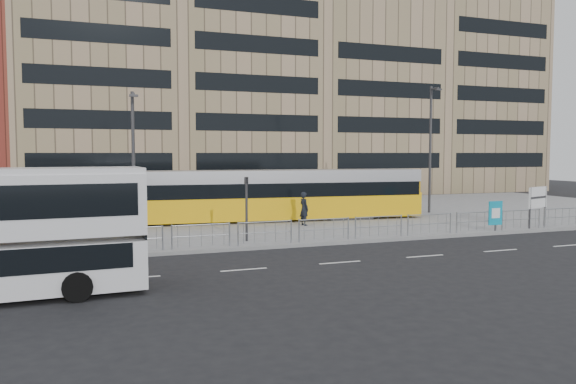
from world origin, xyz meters
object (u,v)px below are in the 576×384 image
object	(u,v)px
station_sign	(538,199)
lamp_post_west	(133,155)
pedestrian	(304,209)
tram	(213,197)
ad_panel	(495,213)
traffic_light_west	(246,200)
lamp_post_east	(431,145)

from	to	relation	value
station_sign	lamp_post_west	bearing A→B (deg)	143.70
pedestrian	lamp_post_west	size ratio (longest dim) A/B	0.26
tram	ad_panel	xyz separation A→B (m)	(13.62, -8.97, -0.64)
tram	lamp_post_west	bearing A→B (deg)	-150.80
tram	traffic_light_west	size ratio (longest dim) A/B	8.72
tram	lamp_post_east	distance (m)	16.08
lamp_post_east	tram	bearing A→B (deg)	-179.02
tram	lamp_post_west	xyz separation A→B (m)	(-4.82, -2.20, 2.54)
station_sign	lamp_post_east	bearing A→B (deg)	77.63
ad_panel	lamp_post_west	distance (m)	19.90
traffic_light_west	station_sign	bearing A→B (deg)	-9.48
traffic_light_west	lamp_post_east	world-z (taller)	lamp_post_east
station_sign	pedestrian	xyz separation A→B (m)	(-12.21, 5.39, -0.62)
ad_panel	lamp_post_east	bearing A→B (deg)	77.61
pedestrian	lamp_post_east	distance (m)	12.18
lamp_post_west	ad_panel	bearing A→B (deg)	-20.16
traffic_light_west	lamp_post_east	distance (m)	17.93
lamp_post_east	traffic_light_west	bearing A→B (deg)	-153.35
ad_panel	pedestrian	distance (m)	10.62
pedestrian	traffic_light_west	size ratio (longest dim) A/B	0.63
station_sign	ad_panel	world-z (taller)	station_sign
station_sign	traffic_light_west	xyz separation A→B (m)	(-17.00, 0.89, 0.37)
tram	pedestrian	xyz separation A→B (m)	(4.72, -3.17, -0.61)
ad_panel	lamp_post_west	bearing A→B (deg)	160.43
pedestrian	lamp_post_east	xyz separation A→B (m)	(11.03, 3.44, 3.85)
pedestrian	traffic_light_west	xyz separation A→B (m)	(-4.79, -4.50, 0.99)
traffic_light_west	lamp_post_east	bearing A→B (deg)	20.17
pedestrian	tram	bearing A→B (deg)	47.30
traffic_light_west	lamp_post_east	xyz separation A→B (m)	(15.82, 7.94, 2.86)
tram	station_sign	xyz separation A→B (m)	(16.93, -8.56, 0.01)
ad_panel	lamp_post_east	distance (m)	10.24
station_sign	pedestrian	distance (m)	13.36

